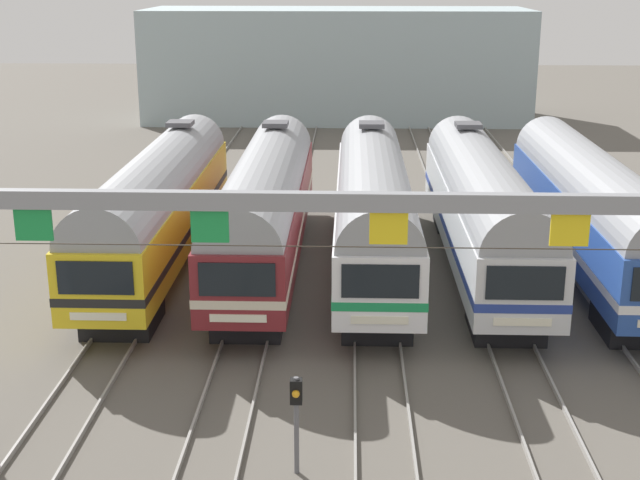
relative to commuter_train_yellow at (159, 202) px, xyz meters
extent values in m
plane|color=#5B564F|center=(8.42, 0.00, -2.69)|extent=(160.00, 160.00, 0.00)
cube|color=gray|center=(-0.72, 17.00, -2.61)|extent=(0.07, 70.00, 0.15)
cube|color=gray|center=(0.72, 17.00, -2.61)|extent=(0.07, 70.00, 0.15)
cube|color=gray|center=(3.49, 17.00, -2.61)|extent=(0.07, 70.00, 0.15)
cube|color=gray|center=(4.93, 17.00, -2.61)|extent=(0.07, 70.00, 0.15)
cube|color=gray|center=(7.71, 17.00, -2.61)|extent=(0.07, 70.00, 0.15)
cube|color=gray|center=(9.14, 17.00, -2.61)|extent=(0.07, 70.00, 0.15)
cube|color=gray|center=(11.92, 17.00, -2.61)|extent=(0.07, 70.00, 0.15)
cube|color=gray|center=(13.35, 17.00, -2.61)|extent=(0.07, 70.00, 0.15)
cube|color=gray|center=(16.13, 17.00, -2.61)|extent=(0.07, 70.00, 0.15)
cube|color=gray|center=(17.56, 17.00, -2.61)|extent=(0.07, 70.00, 0.15)
cube|color=gold|center=(0.00, 0.00, -0.46)|extent=(2.85, 18.00, 2.35)
cube|color=black|center=(0.00, 0.00, -0.82)|extent=(2.88, 18.02, 0.28)
cylinder|color=gray|center=(0.00, 0.00, 0.71)|extent=(2.74, 17.64, 2.74)
cube|color=black|center=(0.00, -9.02, 0.01)|extent=(2.28, 0.06, 1.03)
cube|color=silver|center=(0.00, -9.02, -1.21)|extent=(1.71, 0.05, 0.24)
cube|color=black|center=(0.00, -6.30, -2.16)|extent=(2.28, 2.60, 1.05)
cube|color=black|center=(0.00, 6.30, -2.16)|extent=(2.28, 2.60, 1.05)
cube|color=#4C4C51|center=(0.00, 5.04, 2.26)|extent=(1.10, 1.10, 0.20)
cube|color=maroon|center=(4.21, 0.00, -0.46)|extent=(2.85, 18.00, 2.35)
cube|color=beige|center=(4.21, 0.00, -0.82)|extent=(2.88, 18.02, 0.28)
cylinder|color=gray|center=(4.21, 0.00, 0.71)|extent=(2.74, 17.64, 2.74)
cube|color=black|center=(4.21, -9.02, 0.01)|extent=(2.28, 0.06, 1.03)
cube|color=silver|center=(4.21, -9.02, -1.21)|extent=(1.71, 0.05, 0.24)
cube|color=black|center=(4.21, -6.30, -2.16)|extent=(2.28, 2.60, 1.05)
cube|color=black|center=(4.21, 6.30, -2.16)|extent=(2.28, 2.60, 1.05)
cube|color=#4C4C51|center=(4.21, 5.04, 2.26)|extent=(1.10, 1.10, 0.20)
cube|color=white|center=(8.42, 0.00, -0.46)|extent=(2.85, 18.00, 2.35)
cube|color=#198C4C|center=(8.42, 0.00, -0.82)|extent=(2.88, 18.02, 0.28)
cylinder|color=gray|center=(8.42, 0.00, 0.71)|extent=(2.74, 17.64, 2.74)
cube|color=black|center=(8.42, -9.02, 0.01)|extent=(2.28, 0.06, 1.03)
cube|color=silver|center=(8.42, -9.02, -1.21)|extent=(1.71, 0.05, 0.24)
cube|color=black|center=(8.42, -6.30, -2.16)|extent=(2.28, 2.60, 1.05)
cube|color=black|center=(8.42, 6.30, -2.16)|extent=(2.28, 2.60, 1.05)
cube|color=#4C4C51|center=(8.42, 5.04, 2.26)|extent=(1.10, 1.10, 0.20)
cube|color=silver|center=(12.63, 0.00, -0.46)|extent=(2.85, 18.00, 2.35)
cube|color=navy|center=(12.63, 0.00, -0.82)|extent=(2.88, 18.02, 0.28)
cylinder|color=gray|center=(12.63, 0.00, 0.71)|extent=(2.74, 17.64, 2.74)
cube|color=black|center=(12.63, -9.02, 0.01)|extent=(2.28, 0.06, 1.03)
cube|color=silver|center=(12.63, -9.02, -1.21)|extent=(1.71, 0.05, 0.24)
cube|color=black|center=(12.63, -6.30, -2.16)|extent=(2.28, 2.60, 1.05)
cube|color=black|center=(12.63, 6.30, -2.16)|extent=(2.28, 2.60, 1.05)
cube|color=#4C4C51|center=(12.63, 5.04, 2.26)|extent=(1.10, 1.10, 0.20)
cube|color=#284C9E|center=(16.85, 0.00, -0.46)|extent=(2.85, 18.00, 2.35)
cube|color=white|center=(16.85, 0.00, -0.82)|extent=(2.88, 18.02, 0.28)
cylinder|color=gray|center=(16.85, 0.00, 0.71)|extent=(2.74, 17.64, 2.74)
cube|color=black|center=(16.85, -6.30, -2.16)|extent=(2.28, 2.60, 1.05)
cube|color=black|center=(16.85, 6.30, -2.16)|extent=(2.28, 2.60, 1.05)
cube|color=gray|center=(8.42, -13.50, 3.56)|extent=(21.65, 0.32, 0.44)
cube|color=#198C3F|center=(0.00, -13.50, 2.94)|extent=(0.90, 0.08, 0.80)
cube|color=#198C3F|center=(4.21, -13.50, 2.94)|extent=(0.90, 0.08, 0.80)
cube|color=yellow|center=(8.42, -13.50, 2.94)|extent=(0.90, 0.08, 0.80)
cube|color=yellow|center=(12.63, -13.50, 2.94)|extent=(0.90, 0.08, 0.80)
cylinder|color=#3F382D|center=(8.42, -13.50, 2.46)|extent=(21.65, 0.03, 0.03)
cylinder|color=#59595E|center=(6.32, -15.03, -1.45)|extent=(0.12, 0.12, 2.48)
cube|color=black|center=(6.32, -15.03, -0.56)|extent=(0.28, 0.24, 0.60)
sphere|color=orange|center=(6.32, -15.17, -0.56)|extent=(0.18, 0.18, 0.18)
cube|color=#9EB2B7|center=(6.37, 37.78, 1.59)|extent=(29.69, 10.00, 8.55)
camera|label=1|loc=(7.51, -33.43, 8.72)|focal=49.68mm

